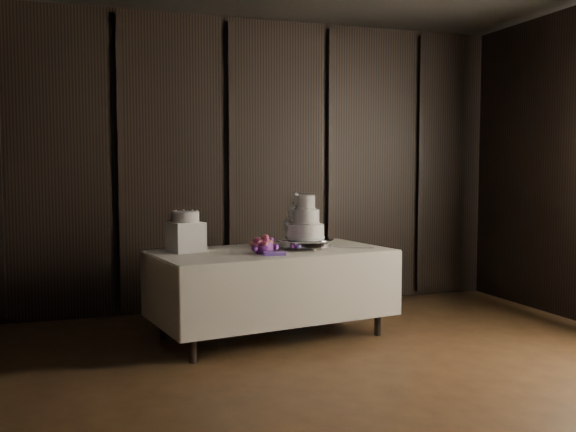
{
  "coord_description": "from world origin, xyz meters",
  "views": [
    {
      "loc": [
        -1.54,
        -2.97,
        1.45
      ],
      "look_at": [
        0.2,
        2.25,
        1.05
      ],
      "focal_mm": 40.0,
      "sensor_mm": 36.0,
      "label": 1
    }
  ],
  "objects": [
    {
      "name": "room",
      "position": [
        0.0,
        0.0,
        1.5
      ],
      "size": [
        6.08,
        7.08,
        3.08
      ],
      "color": "black",
      "rests_on": "ground"
    },
    {
      "name": "display_table",
      "position": [
        0.05,
        2.25,
        0.42
      ],
      "size": [
        2.13,
        1.35,
        0.76
      ],
      "rotation": [
        0.0,
        0.0,
        0.16
      ],
      "color": "silver",
      "rests_on": "ground"
    },
    {
      "name": "cake_stand",
      "position": [
        0.36,
        2.23,
        0.81
      ],
      "size": [
        0.59,
        0.59,
        0.09
      ],
      "primitive_type": "cylinder",
      "rotation": [
        0.0,
        0.0,
        -0.24
      ],
      "color": "silver",
      "rests_on": "display_table"
    },
    {
      "name": "wedding_cake",
      "position": [
        0.33,
        2.21,
        1.0
      ],
      "size": [
        0.37,
        0.32,
        0.38
      ],
      "rotation": [
        0.0,
        0.0,
        -0.43
      ],
      "color": "white",
      "rests_on": "cake_stand"
    },
    {
      "name": "bouquet",
      "position": [
        -0.07,
        2.04,
        0.82
      ],
      "size": [
        0.33,
        0.41,
        0.18
      ],
      "primitive_type": null,
      "rotation": [
        0.0,
        0.0,
        -0.11
      ],
      "color": "#BE4A5D",
      "rests_on": "display_table"
    },
    {
      "name": "box_pedestal",
      "position": [
        -0.66,
        2.37,
        0.89
      ],
      "size": [
        0.32,
        0.32,
        0.25
      ],
      "primitive_type": "cube",
      "rotation": [
        0.0,
        0.0,
        0.27
      ],
      "color": "white",
      "rests_on": "display_table"
    },
    {
      "name": "small_cake",
      "position": [
        -0.66,
        2.37,
        1.05
      ],
      "size": [
        0.29,
        0.29,
        0.09
      ],
      "primitive_type": "cylinder",
      "rotation": [
        0.0,
        0.0,
        0.36
      ],
      "color": "white",
      "rests_on": "box_pedestal"
    },
    {
      "name": "cake_knife",
      "position": [
        0.73,
        2.16,
        0.77
      ],
      "size": [
        0.3,
        0.26,
        0.01
      ],
      "primitive_type": "cube",
      "rotation": [
        0.0,
        0.0,
        -0.7
      ],
      "color": "silver",
      "rests_on": "display_table"
    }
  ]
}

